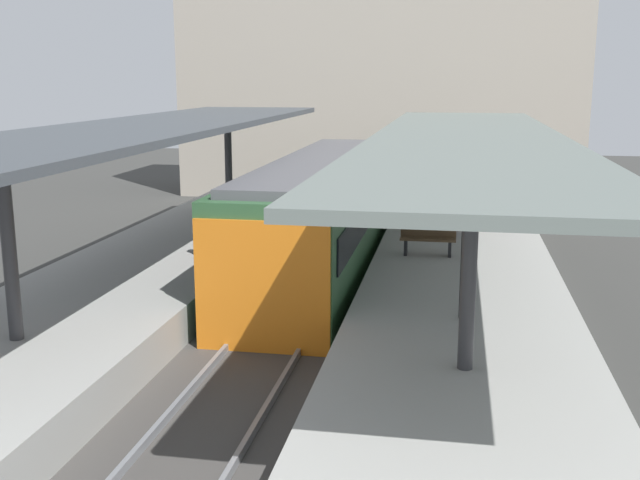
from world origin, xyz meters
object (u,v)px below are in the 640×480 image
at_px(platform_sign, 464,233).
at_px(passenger_mid_platform, 453,199).
at_px(passenger_near_bench, 214,226).
at_px(commuter_train, 322,216).
at_px(passenger_far_end, 511,199).
at_px(platform_bench, 428,237).

bearing_deg(platform_sign, passenger_mid_platform, 91.62).
xyz_separation_m(platform_sign, passenger_near_bench, (-5.99, 3.63, -0.77)).
xyz_separation_m(commuter_train, passenger_far_end, (5.23, 3.08, 0.12)).
bearing_deg(commuter_train, passenger_mid_platform, 34.73).
bearing_deg(commuter_train, passenger_near_bench, -131.68).
xyz_separation_m(passenger_near_bench, passenger_far_end, (7.47, 5.60, 0.00)).
bearing_deg(platform_bench, commuter_train, 159.56).
xyz_separation_m(platform_bench, passenger_far_end, (2.30, 4.17, 0.39)).
relative_size(platform_sign, passenger_near_bench, 1.35).
distance_m(platform_sign, passenger_near_bench, 7.04).
height_order(platform_bench, passenger_mid_platform, passenger_mid_platform).
height_order(platform_sign, passenger_far_end, platform_sign).
bearing_deg(passenger_mid_platform, passenger_near_bench, -139.26).
relative_size(platform_sign, passenger_far_end, 1.35).
bearing_deg(commuter_train, platform_bench, -20.44).
height_order(passenger_near_bench, passenger_mid_platform, passenger_mid_platform).
bearing_deg(passenger_far_end, passenger_mid_platform, -159.34).
bearing_deg(passenger_near_bench, passenger_mid_platform, 40.74).
height_order(platform_sign, passenger_near_bench, platform_sign).
relative_size(commuter_train, platform_bench, 9.38).
distance_m(commuter_train, passenger_mid_platform, 4.26).
bearing_deg(passenger_near_bench, platform_sign, -31.20).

